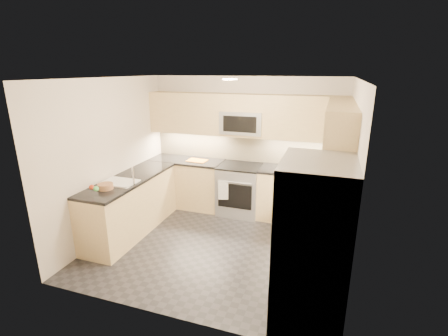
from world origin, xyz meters
The scene contains 35 objects.
floor centered at (0.00, 0.00, 0.00)m, with size 3.60×3.20×0.00m, color #232328.
ceiling centered at (0.00, 0.00, 2.50)m, with size 3.60×3.20×0.02m, color beige.
wall_back centered at (0.00, 1.60, 1.25)m, with size 3.60×0.02×2.50m, color beige.
wall_front centered at (0.00, -1.60, 1.25)m, with size 3.60×0.02×2.50m, color beige.
wall_left centered at (-1.80, 0.00, 1.25)m, with size 0.02×3.20×2.50m, color beige.
wall_right centered at (1.80, 0.00, 1.25)m, with size 0.02×3.20×2.50m, color beige.
base_cab_back_left centered at (-1.09, 1.30, 0.45)m, with size 1.42×0.60×0.90m, color #DEC086.
base_cab_back_right centered at (1.09, 1.30, 0.45)m, with size 1.42×0.60×0.90m, color #DEC086.
base_cab_right centered at (1.50, 0.15, 0.45)m, with size 0.60×1.70×0.90m, color #DEC086.
base_cab_peninsula centered at (-1.50, 0.00, 0.45)m, with size 0.60×2.00×0.90m, color #DEC086.
countertop_back_left centered at (-1.09, 1.30, 0.92)m, with size 1.42×0.63×0.04m, color black.
countertop_back_right centered at (1.09, 1.30, 0.92)m, with size 1.42×0.63×0.04m, color black.
countertop_right centered at (1.50, 0.15, 0.92)m, with size 0.63×1.70×0.04m, color black.
countertop_peninsula centered at (-1.50, 0.00, 0.92)m, with size 0.63×2.00×0.04m, color black.
upper_cab_back centered at (0.00, 1.43, 1.83)m, with size 3.60×0.35×0.75m, color #DEC086.
upper_cab_right centered at (1.62, 0.28, 1.83)m, with size 0.35×1.95×0.75m, color #DEC086.
backsplash_back centered at (0.00, 1.60, 1.20)m, with size 3.60×0.01×0.51m, color tan.
backsplash_right centered at (1.80, 0.45, 1.20)m, with size 0.01×2.30×0.51m, color tan.
gas_range centered at (0.00, 1.28, 0.46)m, with size 0.76×0.65×0.91m, color #9EA0A6.
range_cooktop centered at (0.00, 1.28, 0.92)m, with size 0.76×0.65×0.03m, color black.
oven_door_glass centered at (0.00, 0.95, 0.45)m, with size 0.62×0.02×0.45m, color black.
oven_handle centered at (0.00, 0.93, 0.72)m, with size 0.02×0.02×0.60m, color #B2B5BA.
microwave centered at (0.00, 1.40, 1.70)m, with size 0.76×0.40×0.40m, color #9FA3A7.
microwave_door centered at (0.00, 1.20, 1.70)m, with size 0.60×0.01×0.28m, color black.
refrigerator centered at (1.45, -1.15, 0.90)m, with size 0.70×0.90×1.80m, color #999CA1.
fridge_handle_left centered at (1.08, -1.33, 0.95)m, with size 0.02×0.02×1.20m, color #B2B5BA.
fridge_handle_right centered at (1.08, -0.97, 0.95)m, with size 0.02×0.02×1.20m, color #B2B5BA.
sink_basin centered at (-1.50, -0.25, 0.88)m, with size 0.52×0.38×0.16m, color white.
faucet centered at (-1.24, -0.25, 1.08)m, with size 0.03×0.03×0.28m, color silver.
utensil_bowl centered at (1.35, 1.18, 1.01)m, with size 0.24×0.24×0.14m, color #50BB5A.
cutting_board centered at (-0.86, 1.28, 0.95)m, with size 0.37×0.26×0.01m, color orange.
fruit_basket centered at (-1.52, -0.55, 0.98)m, with size 0.22×0.22×0.08m, color #A4724C.
fruit_apple centered at (-1.55, -0.80, 1.05)m, with size 0.07×0.07×0.07m, color #A52E12.
fruit_pear centered at (-1.45, -0.83, 1.05)m, with size 0.07×0.07×0.07m, color #54C45A.
dish_towel_check centered at (-0.20, 0.91, 0.55)m, with size 0.18×0.01×0.34m, color silver.
Camera 1 is at (1.53, -4.20, 2.62)m, focal length 26.00 mm.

